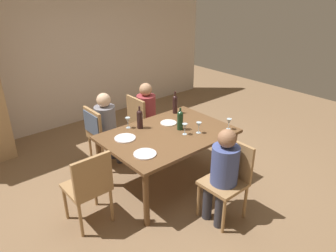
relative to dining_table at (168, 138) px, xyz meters
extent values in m
plane|color=#846647|center=(0.00, 0.00, -0.66)|extent=(10.00, 10.00, 0.00)
cube|color=beige|center=(0.00, 2.77, 0.69)|extent=(6.40, 0.12, 2.70)
cube|color=brown|center=(0.00, 0.00, 0.06)|extent=(1.64, 1.15, 0.04)
cylinder|color=brown|center=(-0.75, -0.50, -0.31)|extent=(0.07, 0.07, 0.70)
cylinder|color=brown|center=(0.75, -0.50, -0.31)|extent=(0.07, 0.07, 0.70)
cylinder|color=brown|center=(-0.75, 0.50, -0.31)|extent=(0.07, 0.07, 0.70)
cylinder|color=brown|center=(0.75, 0.50, -0.31)|extent=(0.07, 0.07, 0.70)
cylinder|color=#A87F51|center=(0.56, 1.14, -0.44)|extent=(0.04, 0.04, 0.44)
cylinder|color=#A87F51|center=(0.56, 0.76, -0.44)|extent=(0.04, 0.04, 0.44)
cylinder|color=#A87F51|center=(0.18, 1.14, -0.44)|extent=(0.04, 0.04, 0.44)
cylinder|color=#A87F51|center=(0.18, 0.76, -0.44)|extent=(0.04, 0.04, 0.44)
cube|color=#A87F51|center=(0.37, 0.95, -0.20)|extent=(0.44, 0.44, 0.04)
cube|color=#A87F51|center=(0.17, 0.95, 0.04)|extent=(0.04, 0.44, 0.44)
cylinder|color=#A87F51|center=(-0.18, 1.14, -0.44)|extent=(0.04, 0.04, 0.44)
cylinder|color=#A87F51|center=(-0.18, 0.76, -0.44)|extent=(0.04, 0.04, 0.44)
cylinder|color=#A87F51|center=(-0.56, 1.14, -0.44)|extent=(0.04, 0.04, 0.44)
cylinder|color=#A87F51|center=(-0.56, 0.76, -0.44)|extent=(0.04, 0.04, 0.44)
cube|color=#A87F51|center=(-0.37, 0.95, -0.20)|extent=(0.44, 0.44, 0.04)
cube|color=#A87F51|center=(-0.57, 0.95, 0.04)|extent=(0.04, 0.44, 0.44)
cube|color=#4C5B75|center=(-0.57, 0.95, 0.06)|extent=(0.07, 0.40, 0.31)
cylinder|color=#A87F51|center=(-0.19, -1.14, -0.44)|extent=(0.04, 0.04, 0.44)
cylinder|color=#A87F51|center=(-0.19, -0.76, -0.44)|extent=(0.04, 0.04, 0.44)
cylinder|color=#A87F51|center=(0.19, -1.14, -0.44)|extent=(0.04, 0.04, 0.44)
cylinder|color=#A87F51|center=(0.19, -0.76, -0.44)|extent=(0.04, 0.04, 0.44)
cube|color=#A87F51|center=(0.00, -0.95, -0.20)|extent=(0.44, 0.44, 0.04)
cube|color=#A87F51|center=(0.20, -0.95, 0.04)|extent=(0.04, 0.44, 0.44)
cylinder|color=#A87F51|center=(-1.39, 0.19, -0.44)|extent=(0.04, 0.04, 0.44)
cylinder|color=#A87F51|center=(-1.01, 0.19, -0.44)|extent=(0.04, 0.04, 0.44)
cylinder|color=#A87F51|center=(-1.39, -0.19, -0.44)|extent=(0.04, 0.04, 0.44)
cylinder|color=#A87F51|center=(-1.01, -0.19, -0.44)|extent=(0.04, 0.04, 0.44)
cube|color=#A87F51|center=(-1.20, 0.00, -0.20)|extent=(0.44, 0.44, 0.04)
cube|color=#A87F51|center=(-1.20, -0.20, 0.04)|extent=(0.44, 0.04, 0.44)
cylinder|color=#33333D|center=(0.51, 1.04, -0.43)|extent=(0.11, 0.11, 0.46)
cylinder|color=#33333D|center=(0.51, 0.86, -0.43)|extent=(0.11, 0.11, 0.46)
cylinder|color=#9E383D|center=(0.37, 0.95, 0.02)|extent=(0.30, 0.30, 0.46)
sphere|color=tan|center=(0.37, 0.95, 0.35)|extent=(0.20, 0.20, 0.20)
cylinder|color=#33333D|center=(-0.23, 1.04, -0.43)|extent=(0.11, 0.11, 0.46)
cylinder|color=#33333D|center=(-0.23, 0.86, -0.43)|extent=(0.11, 0.11, 0.46)
cylinder|color=gray|center=(-0.37, 0.95, 0.03)|extent=(0.30, 0.30, 0.46)
sphere|color=beige|center=(-0.37, 0.95, 0.36)|extent=(0.20, 0.20, 0.20)
cylinder|color=#33333D|center=(-0.14, -1.04, -0.43)|extent=(0.11, 0.11, 0.46)
cylinder|color=#33333D|center=(-0.14, -0.86, -0.43)|extent=(0.11, 0.11, 0.46)
cylinder|color=#475699|center=(0.00, -0.95, 0.03)|extent=(0.30, 0.30, 0.47)
sphere|color=#996B4C|center=(0.00, -0.95, 0.36)|extent=(0.20, 0.20, 0.20)
cylinder|color=#19381E|center=(0.19, -0.02, 0.18)|extent=(0.08, 0.08, 0.21)
sphere|color=#19381E|center=(0.19, -0.02, 0.30)|extent=(0.08, 0.08, 0.08)
cylinder|color=#19381E|center=(0.19, -0.02, 0.34)|extent=(0.03, 0.03, 0.07)
cylinder|color=black|center=(-0.18, 0.36, 0.18)|extent=(0.08, 0.08, 0.20)
sphere|color=black|center=(-0.18, 0.36, 0.29)|extent=(0.08, 0.08, 0.08)
cylinder|color=black|center=(-0.18, 0.36, 0.34)|extent=(0.03, 0.03, 0.08)
cylinder|color=black|center=(0.52, 0.45, 0.19)|extent=(0.07, 0.07, 0.22)
sphere|color=black|center=(0.52, 0.45, 0.31)|extent=(0.07, 0.07, 0.07)
cylinder|color=black|center=(0.52, 0.45, 0.37)|extent=(0.03, 0.03, 0.09)
cylinder|color=silver|center=(0.14, -0.17, 0.08)|extent=(0.06, 0.06, 0.00)
cylinder|color=silver|center=(0.14, -0.17, 0.12)|extent=(0.01, 0.01, 0.07)
cone|color=silver|center=(0.14, -0.17, 0.19)|extent=(0.07, 0.07, 0.07)
cylinder|color=silver|center=(0.30, -0.25, 0.08)|extent=(0.06, 0.06, 0.00)
cylinder|color=silver|center=(0.30, -0.25, 0.12)|extent=(0.01, 0.01, 0.07)
cone|color=silver|center=(0.30, -0.25, 0.19)|extent=(0.07, 0.07, 0.07)
cylinder|color=silver|center=(-0.30, 0.47, 0.08)|extent=(0.06, 0.06, 0.00)
cylinder|color=silver|center=(-0.30, 0.47, 0.12)|extent=(0.01, 0.01, 0.07)
cone|color=silver|center=(-0.30, 0.47, 0.19)|extent=(0.07, 0.07, 0.07)
cylinder|color=silver|center=(0.69, -0.43, 0.08)|extent=(0.06, 0.06, 0.00)
cylinder|color=silver|center=(0.69, -0.43, 0.12)|extent=(0.01, 0.01, 0.07)
cone|color=silver|center=(0.69, -0.43, 0.19)|extent=(0.07, 0.07, 0.07)
cylinder|color=white|center=(0.20, 0.23, 0.08)|extent=(0.22, 0.22, 0.01)
cylinder|color=white|center=(-0.51, 0.23, 0.08)|extent=(0.26, 0.26, 0.01)
cylinder|color=white|center=(-0.56, -0.25, 0.08)|extent=(0.26, 0.26, 0.01)
camera|label=1|loc=(-2.40, -2.79, 1.87)|focal=33.85mm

